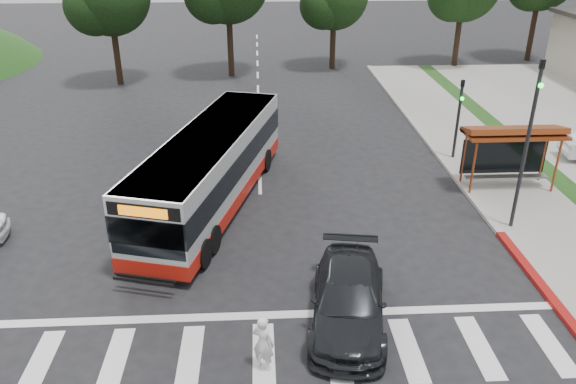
{
  "coord_description": "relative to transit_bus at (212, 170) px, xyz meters",
  "views": [
    {
      "loc": [
        0.02,
        -16.86,
        10.66
      ],
      "look_at": [
        1.04,
        1.87,
        1.6
      ],
      "focal_mm": 35.0,
      "sensor_mm": 36.0,
      "label": 1
    }
  ],
  "objects": [
    {
      "name": "curb_east_red",
      "position": [
        10.93,
        -6.21,
        -1.48
      ],
      "size": [
        0.32,
        6.0,
        0.15
      ],
      "primitive_type": "cube",
      "color": "maroon",
      "rests_on": "ground"
    },
    {
      "name": "dark_sedan",
      "position": [
        4.43,
        -7.87,
        -0.8
      ],
      "size": [
        2.95,
        5.5,
        1.51
      ],
      "primitive_type": "imported",
      "rotation": [
        0.0,
        0.0,
        -0.16
      ],
      "color": "black",
      "rests_on": "ground"
    },
    {
      "name": "traffic_signal_ne_tall",
      "position": [
        11.53,
        -2.72,
        2.32
      ],
      "size": [
        0.18,
        0.37,
        6.5
      ],
      "color": "black",
      "rests_on": "ground"
    },
    {
      "name": "bus_shelter",
      "position": [
        12.73,
        0.89,
        0.79
      ],
      "size": [
        4.2,
        1.6,
        2.86
      ],
      "color": "brown",
      "rests_on": "sidewalk_east"
    },
    {
      "name": "transit_bus",
      "position": [
        0.0,
        0.0,
        0.0
      ],
      "size": [
        5.76,
        12.33,
        3.12
      ],
      "primitive_type": null,
      "rotation": [
        0.0,
        0.0,
        -0.27
      ],
      "color": "silver",
      "rests_on": "ground"
    },
    {
      "name": "traffic_signal_ne_short",
      "position": [
        11.53,
        4.28,
        0.92
      ],
      "size": [
        0.18,
        0.37,
        4.0
      ],
      "color": "black",
      "rests_on": "ground"
    },
    {
      "name": "curb_east",
      "position": [
        10.93,
        3.79,
        -1.48
      ],
      "size": [
        0.3,
        40.0,
        0.15
      ],
      "primitive_type": "cube",
      "color": "#9E9991",
      "rests_on": "ground"
    },
    {
      "name": "ground",
      "position": [
        1.93,
        -4.21,
        -1.56
      ],
      "size": [
        140.0,
        140.0,
        0.0
      ],
      "primitive_type": "plane",
      "color": "black",
      "rests_on": "ground"
    },
    {
      "name": "pedestrian",
      "position": [
        1.93,
        -9.7,
        -0.73
      ],
      "size": [
        0.72,
        0.64,
        1.66
      ],
      "primitive_type": "imported",
      "rotation": [
        0.0,
        0.0,
        2.65
      ],
      "color": "white",
      "rests_on": "ground"
    },
    {
      "name": "crosswalk_ladder",
      "position": [
        1.93,
        -9.21,
        -1.55
      ],
      "size": [
        18.0,
        2.6,
        0.01
      ],
      "primitive_type": "cube",
      "color": "silver",
      "rests_on": "ground"
    },
    {
      "name": "sidewalk_east",
      "position": [
        12.93,
        3.79,
        -1.5
      ],
      "size": [
        4.0,
        40.0,
        0.12
      ],
      "primitive_type": "cube",
      "color": "gray",
      "rests_on": "ground"
    }
  ]
}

